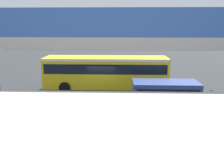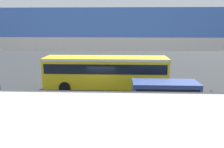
{
  "view_description": "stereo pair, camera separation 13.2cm",
  "coord_description": "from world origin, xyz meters",
  "px_view_note": "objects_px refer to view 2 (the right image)",
  "views": [
    {
      "loc": [
        -1.65,
        19.61,
        6.23
      ],
      "look_at": [
        -0.95,
        -0.3,
        1.6
      ],
      "focal_mm": 35.05,
      "sensor_mm": 36.0,
      "label": 1
    },
    {
      "loc": [
        -1.78,
        19.6,
        6.23
      ],
      "look_at": [
        -0.95,
        -0.3,
        1.6
      ],
      "focal_mm": 35.05,
      "sensor_mm": 36.0,
      "label": 2
    }
  ],
  "objects_px": {
    "city_bus": "(106,70)",
    "bicycle_green": "(208,98)",
    "bicycle_black": "(221,104)",
    "parked_van": "(165,93)"
  },
  "relations": [
    {
      "from": "city_bus",
      "to": "bicycle_black",
      "type": "xyz_separation_m",
      "value": [
        -8.89,
        4.57,
        -1.51
      ]
    },
    {
      "from": "city_bus",
      "to": "bicycle_green",
      "type": "height_order",
      "value": "city_bus"
    },
    {
      "from": "bicycle_green",
      "to": "bicycle_black",
      "type": "bearing_deg",
      "value": 103.99
    },
    {
      "from": "bicycle_black",
      "to": "bicycle_green",
      "type": "distance_m",
      "value": 1.5
    },
    {
      "from": "parked_van",
      "to": "bicycle_green",
      "type": "bearing_deg",
      "value": -158.94
    },
    {
      "from": "city_bus",
      "to": "bicycle_black",
      "type": "distance_m",
      "value": 10.11
    },
    {
      "from": "parked_van",
      "to": "bicycle_black",
      "type": "xyz_separation_m",
      "value": [
        -4.18,
        -0.01,
        -0.81
      ]
    },
    {
      "from": "parked_van",
      "to": "bicycle_green",
      "type": "xyz_separation_m",
      "value": [
        -3.82,
        -1.47,
        -0.81
      ]
    },
    {
      "from": "city_bus",
      "to": "bicycle_green",
      "type": "xyz_separation_m",
      "value": [
        -8.53,
        3.12,
        -1.51
      ]
    },
    {
      "from": "parked_van",
      "to": "bicycle_green",
      "type": "distance_m",
      "value": 4.17
    }
  ]
}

